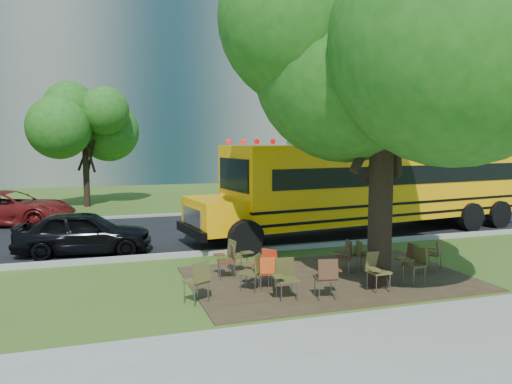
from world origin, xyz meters
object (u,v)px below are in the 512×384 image
object	(u,v)px
chair_7	(416,255)
chair_14	(363,253)
chair_2	(253,268)
chair_10	(237,253)
chair_5	(376,267)
chair_12	(352,251)
chair_3	(285,275)
chair_8	(228,258)
chair_13	(435,251)
chair_11	(346,255)
chair_9	(266,264)
main_tree	(385,32)
bg_car_red	(9,208)
chair_4	(327,274)
chair_0	(199,277)
chair_6	(415,261)
school_bus	(379,182)
chair_1	(268,269)
black_car	(84,232)

from	to	relation	value
chair_7	chair_14	bearing A→B (deg)	-122.23
chair_2	chair_10	world-z (taller)	chair_10
chair_5	chair_12	xyz separation A→B (m)	(0.48, 1.98, -0.08)
chair_3	chair_8	size ratio (longest dim) A/B	1.03
chair_2	chair_3	xyz separation A→B (m)	(0.48, -0.77, 0.01)
chair_8	chair_13	world-z (taller)	chair_8
chair_11	chair_9	bearing A→B (deg)	135.09
main_tree	bg_car_red	size ratio (longest dim) A/B	1.84
chair_4	chair_2	bearing A→B (deg)	151.03
chair_0	chair_12	bearing A→B (deg)	-7.38
chair_6	chair_13	distance (m)	1.63
chair_4	chair_10	bearing A→B (deg)	125.01
school_bus	chair_13	xyz separation A→B (m)	(-1.51, -5.30, -1.41)
main_tree	chair_7	xyz separation A→B (m)	(1.64, 0.83, -5.47)
chair_11	chair_12	size ratio (longest dim) A/B	1.05
chair_0	chair_12	distance (m)	4.80
chair_13	chair_14	bearing A→B (deg)	133.72
chair_13	chair_14	world-z (taller)	chair_13
chair_11	chair_5	bearing A→B (deg)	-143.80
chair_7	chair_9	xyz separation A→B (m)	(-4.18, 0.04, 0.07)
chair_1	black_car	size ratio (longest dim) A/B	0.20
chair_2	chair_4	xyz separation A→B (m)	(1.35, -1.09, 0.03)
chair_0	chair_5	xyz separation A→B (m)	(4.06, -0.44, -0.00)
chair_0	black_car	xyz separation A→B (m)	(-2.41, 5.63, 0.11)
chair_7	chair_8	size ratio (longest dim) A/B	0.87
chair_0	chair_6	xyz separation A→B (m)	(5.32, -0.15, -0.01)
chair_1	chair_13	size ratio (longest dim) A/B	0.99
chair_11	school_bus	bearing A→B (deg)	-1.84
chair_11	chair_14	size ratio (longest dim) A/B	1.02
school_bus	chair_8	distance (m)	8.47
chair_5	chair_14	xyz separation A→B (m)	(0.62, 1.67, -0.07)
chair_4	chair_12	bearing A→B (deg)	60.20
chair_5	school_bus	bearing A→B (deg)	-125.48
chair_3	chair_9	size ratio (longest dim) A/B	1.04
chair_4	chair_11	xyz separation A→B (m)	(1.37, 1.74, -0.07)
chair_1	chair_7	world-z (taller)	chair_1
chair_2	chair_6	distance (m)	4.00
chair_11	chair_14	bearing A→B (deg)	-39.01
chair_12	chair_13	size ratio (longest dim) A/B	0.97
chair_0	chair_3	size ratio (longest dim) A/B	1.02
chair_5	chair_10	size ratio (longest dim) A/B	1.03
chair_2	chair_14	distance (m)	3.42
chair_11	chair_12	xyz separation A→B (m)	(0.45, 0.46, -0.03)
chair_4	chair_13	distance (m)	4.19
chair_7	black_car	size ratio (longest dim) A/B	0.19
chair_7	chair_5	bearing A→B (deg)	-69.63
chair_0	chair_9	distance (m)	1.95
main_tree	chair_14	xyz separation A→B (m)	(0.35, 1.34, -5.44)
chair_6	chair_13	xyz separation A→B (m)	(1.32, 0.96, -0.06)
chair_0	chair_10	world-z (taller)	chair_0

